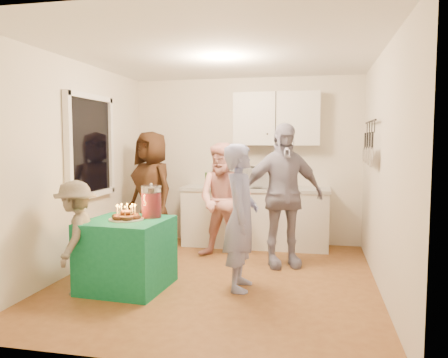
% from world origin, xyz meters
% --- Properties ---
extents(floor, '(4.00, 4.00, 0.00)m').
position_xyz_m(floor, '(0.00, 0.00, 0.00)').
color(floor, brown).
rests_on(floor, ground).
extents(ceiling, '(4.00, 4.00, 0.00)m').
position_xyz_m(ceiling, '(0.00, 0.00, 2.60)').
color(ceiling, white).
rests_on(ceiling, floor).
extents(back_wall, '(3.60, 3.60, 0.00)m').
position_xyz_m(back_wall, '(0.00, 2.00, 1.30)').
color(back_wall, silver).
rests_on(back_wall, floor).
extents(left_wall, '(4.00, 4.00, 0.00)m').
position_xyz_m(left_wall, '(-1.80, 0.00, 1.30)').
color(left_wall, silver).
rests_on(left_wall, floor).
extents(right_wall, '(4.00, 4.00, 0.00)m').
position_xyz_m(right_wall, '(1.80, 0.00, 1.30)').
color(right_wall, silver).
rests_on(right_wall, floor).
extents(window_night, '(0.04, 1.00, 1.20)m').
position_xyz_m(window_night, '(-1.77, 0.30, 1.55)').
color(window_night, black).
rests_on(window_night, left_wall).
extents(counter, '(2.20, 0.58, 0.86)m').
position_xyz_m(counter, '(0.20, 1.70, 0.43)').
color(counter, white).
rests_on(counter, floor).
extents(countertop, '(2.24, 0.62, 0.05)m').
position_xyz_m(countertop, '(0.20, 1.70, 0.89)').
color(countertop, beige).
rests_on(countertop, counter).
extents(upper_cabinet, '(1.30, 0.30, 0.80)m').
position_xyz_m(upper_cabinet, '(0.50, 1.85, 1.95)').
color(upper_cabinet, white).
rests_on(upper_cabinet, back_wall).
extents(pot_rack, '(0.12, 1.00, 0.60)m').
position_xyz_m(pot_rack, '(1.72, 0.70, 1.60)').
color(pot_rack, black).
rests_on(pot_rack, right_wall).
extents(microwave, '(0.60, 0.44, 0.31)m').
position_xyz_m(microwave, '(0.24, 1.70, 1.06)').
color(microwave, white).
rests_on(microwave, countertop).
extents(party_table, '(0.90, 0.90, 0.76)m').
position_xyz_m(party_table, '(-0.91, -0.50, 0.38)').
color(party_table, '#117245').
rests_on(party_table, floor).
extents(donut_cake, '(0.38, 0.38, 0.18)m').
position_xyz_m(donut_cake, '(-0.91, -0.50, 0.85)').
color(donut_cake, '#381C0C').
rests_on(donut_cake, party_table).
extents(punch_jar, '(0.22, 0.22, 0.34)m').
position_xyz_m(punch_jar, '(-0.69, -0.31, 0.93)').
color(punch_jar, red).
rests_on(punch_jar, party_table).
extents(man_birthday, '(0.41, 0.60, 1.59)m').
position_xyz_m(man_birthday, '(0.32, -0.26, 0.79)').
color(man_birthday, '#888FC6').
rests_on(man_birthday, floor).
extents(woman_back_left, '(1.03, 0.93, 1.76)m').
position_xyz_m(woman_back_left, '(-1.30, 1.27, 0.88)').
color(woman_back_left, '#532F17').
rests_on(woman_back_left, floor).
extents(woman_back_center, '(0.84, 0.68, 1.59)m').
position_xyz_m(woman_back_center, '(-0.12, 0.93, 0.80)').
color(woman_back_center, '#E47877').
rests_on(woman_back_center, floor).
extents(woman_back_right, '(1.17, 0.82, 1.85)m').
position_xyz_m(woman_back_right, '(0.68, 0.72, 0.92)').
color(woman_back_right, '#19113A').
rests_on(woman_back_right, floor).
extents(child_near_left, '(0.64, 0.87, 1.20)m').
position_xyz_m(child_near_left, '(-1.38, -0.74, 0.60)').
color(child_near_left, '#5F574C').
rests_on(child_near_left, floor).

